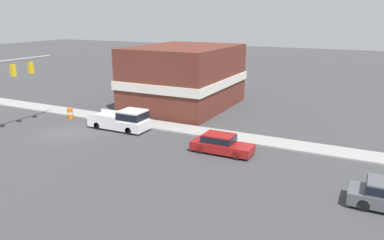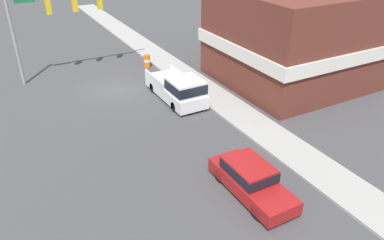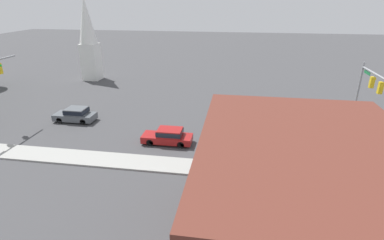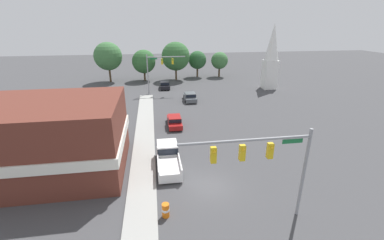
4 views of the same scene
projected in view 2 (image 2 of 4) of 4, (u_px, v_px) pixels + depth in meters
name	position (u px, v px, depth m)	size (l,w,h in m)	color
ground_plane	(115.00, 90.00, 27.31)	(200.00, 200.00, 0.00)	#424244
sidewalk_curb	(184.00, 75.00, 29.68)	(2.40, 60.00, 0.14)	#9E9E99
near_signal_assembly	(54.00, 12.00, 27.11)	(8.82, 0.49, 6.79)	gray
car_lead	(250.00, 178.00, 16.82)	(1.77, 4.66, 1.46)	black
pickup_truck_parked	(179.00, 89.00, 25.12)	(2.11, 5.64, 1.93)	black
construction_barrel	(147.00, 61.00, 31.08)	(0.55, 0.55, 1.08)	orange
corner_brick_building	(308.00, 35.00, 27.97)	(13.12, 10.12, 6.77)	brown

